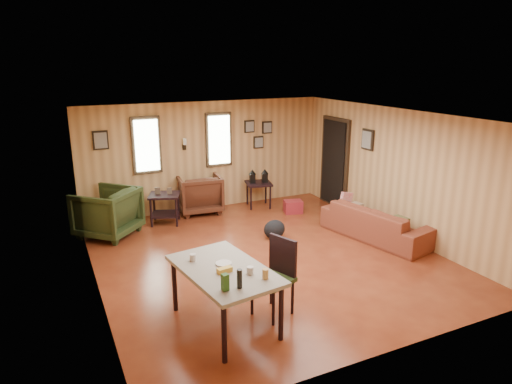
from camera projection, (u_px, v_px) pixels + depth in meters
The scene contains 11 objects.
room at pixel (268, 184), 7.82m from camera, with size 5.54×6.04×2.44m.
sofa at pixel (377, 217), 8.54m from camera, with size 2.14×0.62×0.84m, color brown.
recliner_brown at pixel (199, 192), 10.02m from camera, with size 0.91×0.85×0.94m, color #482315.
recliner_green at pixel (107, 210), 8.65m from camera, with size 0.99×0.93×1.02m, color #283618.
end_table at pixel (165, 203), 9.33m from camera, with size 0.76×0.73×0.77m.
side_table at pixel (259, 181), 10.35m from camera, with size 0.67×0.67×0.88m.
cooler at pixel (293, 207), 10.05m from camera, with size 0.45×0.37×0.28m.
backpack at pixel (274, 229), 8.59m from camera, with size 0.48×0.41×0.36m.
sofa_pillows at pixel (372, 211), 8.65m from camera, with size 0.51×1.53×0.31m.
dining_table at pixel (225, 274), 5.63m from camera, with size 1.13×1.65×1.01m.
dining_chair at pixel (277, 272), 5.97m from camera, with size 0.60×0.60×1.03m.
Camera 1 is at (-3.25, -6.46, 3.25)m, focal length 32.00 mm.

